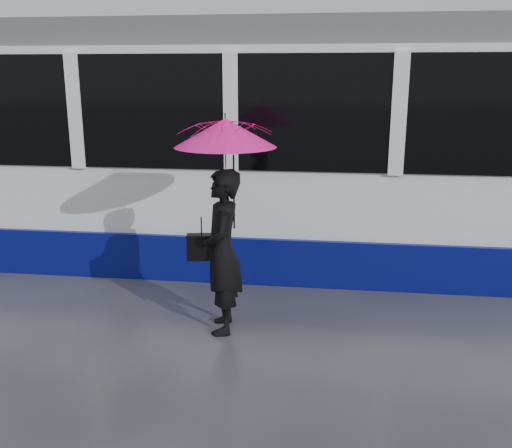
# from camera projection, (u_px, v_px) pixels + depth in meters

# --- Properties ---
(ground) EXTENTS (90.00, 90.00, 0.00)m
(ground) POSITION_uv_depth(u_px,v_px,m) (212.00, 323.00, 6.28)
(ground) COLOR #2B2B30
(ground) RESTS_ON ground
(rails) EXTENTS (34.00, 1.51, 0.02)m
(rails) POSITION_uv_depth(u_px,v_px,m) (246.00, 254.00, 8.67)
(rails) COLOR #3F3D38
(rails) RESTS_ON ground
(tram) EXTENTS (26.00, 2.56, 3.35)m
(tram) POSITION_uv_depth(u_px,v_px,m) (147.00, 145.00, 8.46)
(tram) COLOR white
(tram) RESTS_ON ground
(woman) EXTENTS (0.52, 0.70, 1.74)m
(woman) POSITION_uv_depth(u_px,v_px,m) (222.00, 252.00, 5.92)
(woman) COLOR black
(woman) RESTS_ON ground
(umbrella) EXTENTS (1.19, 1.19, 1.17)m
(umbrella) POSITION_uv_depth(u_px,v_px,m) (226.00, 153.00, 5.65)
(umbrella) COLOR #DB1264
(umbrella) RESTS_ON ground
(handbag) EXTENTS (0.33, 0.19, 0.45)m
(handbag) POSITION_uv_depth(u_px,v_px,m) (202.00, 247.00, 5.96)
(handbag) COLOR black
(handbag) RESTS_ON ground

